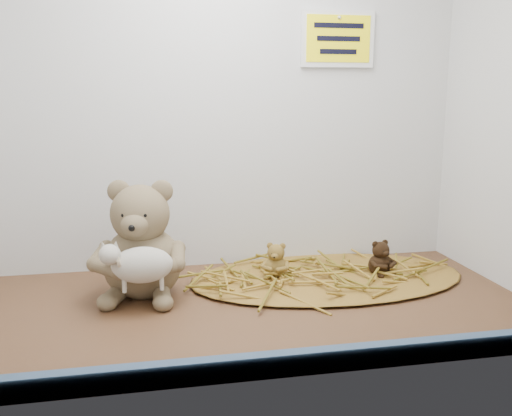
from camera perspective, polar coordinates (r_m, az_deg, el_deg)
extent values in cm
cube|color=#3B2214|center=(116.43, -1.95, -9.87)|extent=(120.00, 60.00, 0.40)
cube|color=silver|center=(138.06, -4.16, 12.57)|extent=(120.00, 0.40, 90.00)
cube|color=#38526C|center=(89.85, 1.13, -15.41)|extent=(119.28, 2.20, 3.60)
ellipsoid|color=brown|center=(133.46, 7.20, -6.83)|extent=(64.05, 37.19, 1.24)
cube|color=#FFED0D|center=(144.85, 8.18, 16.40)|extent=(16.00, 1.20, 11.00)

